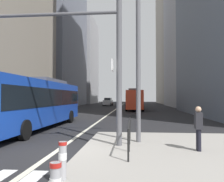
% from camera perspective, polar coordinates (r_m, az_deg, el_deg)
% --- Properties ---
extents(ground_plane, '(160.00, 160.00, 0.00)m').
position_cam_1_polar(ground_plane, '(28.93, -0.65, -5.70)').
color(ground_plane, black).
extents(median_island, '(9.00, 10.00, 0.15)m').
position_cam_1_polar(median_island, '(8.36, 23.77, -15.33)').
color(median_island, gray).
rests_on(median_island, ground).
extents(lane_centre_line, '(0.20, 80.00, 0.01)m').
position_cam_1_polar(lane_centre_line, '(38.87, 0.85, -4.63)').
color(lane_centre_line, beige).
rests_on(lane_centre_line, ground).
extents(office_tower_left_mid, '(10.58, 23.68, 44.64)m').
position_cam_1_polar(office_tower_left_mid, '(61.63, -13.67, 17.65)').
color(office_tower_left_mid, slate).
rests_on(office_tower_left_mid, ground).
extents(office_tower_left_far, '(11.84, 17.64, 28.75)m').
position_cam_1_polar(office_tower_left_far, '(81.02, -8.45, 7.18)').
color(office_tower_left_far, '#9E9EA3').
rests_on(office_tower_left_far, ground).
extents(office_tower_right_mid, '(11.65, 20.57, 35.74)m').
position_cam_1_polar(office_tower_right_mid, '(55.42, 20.39, 15.09)').
color(office_tower_right_mid, '#9E9EA3').
rests_on(office_tower_right_mid, ground).
extents(office_tower_right_far, '(10.26, 24.29, 39.59)m').
position_cam_1_polar(office_tower_right_far, '(80.05, 15.48, 11.28)').
color(office_tower_right_far, gray).
rests_on(office_tower_right_far, ground).
extents(city_bus_blue_oncoming, '(2.83, 12.07, 3.40)m').
position_cam_1_polar(city_bus_blue_oncoming, '(15.90, -18.42, -2.37)').
color(city_bus_blue_oncoming, '#14389E').
rests_on(city_bus_blue_oncoming, ground).
extents(city_bus_red_receding, '(2.72, 10.66, 3.40)m').
position_cam_1_polar(city_bus_red_receding, '(37.07, 5.59, -1.94)').
color(city_bus_red_receding, red).
rests_on(city_bus_red_receding, ground).
extents(city_bus_red_distant, '(2.88, 10.78, 3.40)m').
position_cam_1_polar(city_bus_red_distant, '(53.86, 5.18, -1.82)').
color(city_bus_red_distant, red).
rests_on(city_bus_red_distant, ground).
extents(car_oncoming_mid, '(2.18, 4.59, 1.94)m').
position_cam_1_polar(car_oncoming_mid, '(55.25, -1.01, -2.70)').
color(car_oncoming_mid, silver).
rests_on(car_oncoming_mid, ground).
extents(car_receding_near, '(2.14, 4.62, 1.94)m').
position_cam_1_polar(car_receding_near, '(62.91, 5.15, -2.55)').
color(car_receding_near, gold).
rests_on(car_receding_near, ground).
extents(traffic_signal_gantry, '(7.03, 0.65, 6.00)m').
position_cam_1_polar(traffic_signal_gantry, '(9.86, -12.45, 10.60)').
color(traffic_signal_gantry, '#515156').
rests_on(traffic_signal_gantry, median_island).
extents(street_lamp_post, '(5.50, 0.32, 8.00)m').
position_cam_1_polar(street_lamp_post, '(10.53, 6.54, 16.13)').
color(street_lamp_post, '#56565B').
rests_on(street_lamp_post, median_island).
extents(bollard_left, '(0.20, 0.20, 0.89)m').
position_cam_1_polar(bollard_left, '(5.68, -12.21, -16.18)').
color(bollard_left, '#99999E').
rests_on(bollard_left, median_island).
extents(pedestrian_railing, '(0.06, 3.91, 0.98)m').
position_cam_1_polar(pedestrian_railing, '(8.92, 4.32, -9.42)').
color(pedestrian_railing, black).
rests_on(pedestrian_railing, median_island).
extents(pedestrian_waiting, '(0.27, 0.40, 1.60)m').
position_cam_1_polar(pedestrian_waiting, '(8.94, 20.76, -8.22)').
color(pedestrian_waiting, black).
rests_on(pedestrian_waiting, median_island).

